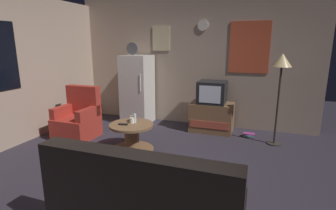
# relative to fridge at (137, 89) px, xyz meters

# --- Properties ---
(ground_plane) EXTENTS (12.00, 12.00, 0.00)m
(ground_plane) POSITION_rel_fridge_xyz_m (1.11, -2.06, -0.75)
(ground_plane) COLOR #2D2833
(wall_with_art) EXTENTS (5.20, 0.12, 2.79)m
(wall_with_art) POSITION_rel_fridge_xyz_m (1.12, 0.39, 0.64)
(wall_with_art) COLOR tan
(wall_with_art) RESTS_ON ground_plane
(wall_left_with_window) EXTENTS (0.12, 5.20, 2.60)m
(wall_left_with_window) POSITION_rel_fridge_xyz_m (-1.43, -2.06, 0.55)
(wall_left_with_window) COLOR tan
(wall_left_with_window) RESTS_ON ground_plane
(fridge) EXTENTS (0.60, 0.62, 1.77)m
(fridge) POSITION_rel_fridge_xyz_m (0.00, 0.00, 0.00)
(fridge) COLOR silver
(fridge) RESTS_ON ground_plane
(tv_stand) EXTENTS (0.84, 0.53, 0.59)m
(tv_stand) POSITION_rel_fridge_xyz_m (1.68, -0.05, -0.46)
(tv_stand) COLOR brown
(tv_stand) RESTS_ON ground_plane
(crt_tv) EXTENTS (0.54, 0.51, 0.44)m
(crt_tv) POSITION_rel_fridge_xyz_m (1.67, -0.05, 0.05)
(crt_tv) COLOR black
(crt_tv) RESTS_ON tv_stand
(standing_lamp) EXTENTS (0.32, 0.32, 1.59)m
(standing_lamp) POSITION_rel_fridge_xyz_m (2.87, -0.38, 0.60)
(standing_lamp) COLOR #332D28
(standing_lamp) RESTS_ON ground_plane
(coffee_table) EXTENTS (0.72, 0.72, 0.47)m
(coffee_table) POSITION_rel_fridge_xyz_m (0.63, -1.51, -0.52)
(coffee_table) COLOR brown
(coffee_table) RESTS_ON ground_plane
(wine_glass) EXTENTS (0.05, 0.05, 0.15)m
(wine_glass) POSITION_rel_fridge_xyz_m (0.65, -1.42, -0.21)
(wine_glass) COLOR silver
(wine_glass) RESTS_ON coffee_table
(mug_ceramic_white) EXTENTS (0.08, 0.08, 0.09)m
(mug_ceramic_white) POSITION_rel_fridge_xyz_m (0.61, -1.45, -0.24)
(mug_ceramic_white) COLOR silver
(mug_ceramic_white) RESTS_ON coffee_table
(mug_ceramic_tan) EXTENTS (0.08, 0.08, 0.09)m
(mug_ceramic_tan) POSITION_rel_fridge_xyz_m (0.56, -1.35, -0.24)
(mug_ceramic_tan) COLOR tan
(mug_ceramic_tan) RESTS_ON coffee_table
(remote_control) EXTENTS (0.16, 0.07, 0.02)m
(remote_control) POSITION_rel_fridge_xyz_m (0.53, -1.60, -0.27)
(remote_control) COLOR black
(remote_control) RESTS_ON coffee_table
(armchair) EXTENTS (0.68, 0.68, 0.96)m
(armchair) POSITION_rel_fridge_xyz_m (-0.64, -1.24, -0.42)
(armchair) COLOR #A52D23
(armchair) RESTS_ON ground_plane
(couch) EXTENTS (1.70, 0.80, 0.92)m
(couch) POSITION_rel_fridge_xyz_m (1.68, -3.22, -0.44)
(couch) COLOR black
(couch) RESTS_ON ground_plane
(book_stack) EXTENTS (0.21, 0.15, 0.07)m
(book_stack) POSITION_rel_fridge_xyz_m (2.43, -0.16, -0.72)
(book_stack) COLOR #61535E
(book_stack) RESTS_ON ground_plane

